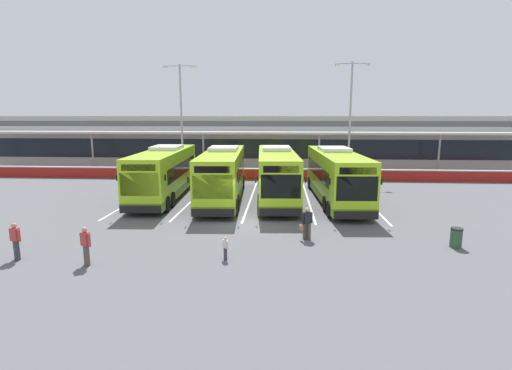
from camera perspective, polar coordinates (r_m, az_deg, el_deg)
ground_plane at (r=22.14m, az=-2.04°, el=-5.47°), size 200.00×200.00×0.00m
terminal_building at (r=48.23m, az=1.19°, el=6.81°), size 70.00×13.00×6.00m
red_barrier_wall at (r=36.17m, az=0.28°, el=1.68°), size 60.00×0.40×1.10m
coach_bus_leftmost at (r=29.14m, az=-13.56°, el=1.70°), size 3.43×12.27×3.78m
coach_bus_left_centre at (r=27.62m, az=-5.00°, el=1.49°), size 3.43×12.27×3.78m
coach_bus_centre at (r=27.67m, az=3.11°, el=1.53°), size 3.43×12.27×3.78m
coach_bus_right_centre at (r=27.58m, az=11.92°, el=1.29°), size 3.43×12.27×3.78m
bay_stripe_far_west at (r=29.79m, az=-17.13°, el=-1.77°), size 0.14×13.00×0.01m
bay_stripe_west at (r=28.57m, az=-9.23°, el=-1.95°), size 0.14×13.00×0.01m
bay_stripe_mid_west at (r=27.93m, az=-0.79°, el=-2.09°), size 0.14×13.00×0.01m
bay_stripe_centre at (r=27.92m, az=7.84°, el=-2.20°), size 0.14×13.00×0.01m
bay_stripe_mid_east at (r=28.53m, az=16.29°, el=-2.25°), size 0.14×13.00×0.01m
pedestrian_with_handbag at (r=18.92m, az=7.63°, el=-5.63°), size 0.65×0.40×1.62m
pedestrian_in_dark_coat at (r=17.10m, az=-24.26°, el=-8.18°), size 0.52×0.40×1.62m
pedestrian_child at (r=16.35m, az=-4.64°, el=-9.33°), size 0.29×0.26×1.00m
pedestrian_near_bin at (r=19.13m, az=-32.48°, el=-6.99°), size 0.54×0.37×1.62m
lamp_post_west at (r=39.21m, az=-11.19°, el=10.57°), size 3.24×0.28×11.00m
lamp_post_centre at (r=37.86m, az=14.02°, el=10.48°), size 3.24×0.28×11.00m
litter_bin at (r=20.05m, az=27.91°, el=-7.02°), size 0.54×0.54×0.93m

